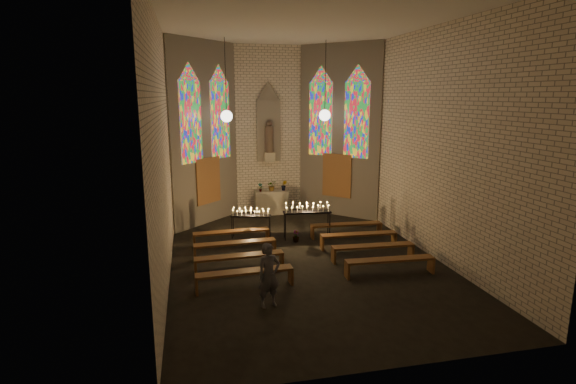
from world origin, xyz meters
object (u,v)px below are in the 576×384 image
Objects in this scene: altar at (271,202)px; votive_stand_left at (251,214)px; visitor at (269,275)px; votive_stand_right at (307,210)px; aisle_flower_pot at (296,236)px.

altar is 0.97× the size of votive_stand_left.
visitor is (-0.30, -5.33, -0.10)m from votive_stand_left.
votive_stand_right reaches higher than altar.
visitor is at bearing -76.61° from votive_stand_left.
aisle_flower_pot is at bearing -143.74° from votive_stand_right.
votive_stand_left reaches higher than altar.
altar is 3.40× the size of aisle_flower_pot.
votive_stand_left is at bearing 171.28° from votive_stand_right.
votive_stand_right is 5.33m from visitor.
visitor reaches higher than votive_stand_left.
altar is at bearing 63.36° from visitor.
altar is at bearing 84.10° from votive_stand_left.
votive_stand_left is at bearing 152.22° from aisle_flower_pot.
visitor is at bearing -109.13° from votive_stand_right.
votive_stand_left is 5.34m from visitor.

